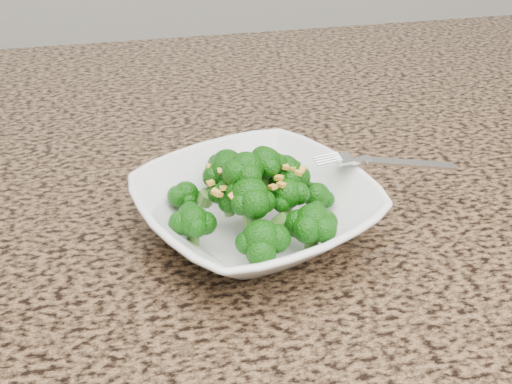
{
  "coord_description": "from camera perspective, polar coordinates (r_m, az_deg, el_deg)",
  "views": [
    {
      "loc": [
        -0.08,
        -0.33,
        1.29
      ],
      "look_at": [
        0.03,
        0.19,
        0.95
      ],
      "focal_mm": 45.0,
      "sensor_mm": 36.0,
      "label": 1
    }
  ],
  "objects": [
    {
      "name": "broccoli_pile",
      "position": [
        0.61,
        0.0,
        2.95
      ],
      "size": [
        0.2,
        0.2,
        0.06
      ],
      "primitive_type": null,
      "color": "#125709",
      "rests_on": "bowl"
    },
    {
      "name": "granite_counter",
      "position": [
        0.75,
        -3.52,
        -0.18
      ],
      "size": [
        1.64,
        1.04,
        0.03
      ],
      "primitive_type": "cube",
      "color": "brown",
      "rests_on": "cabinet"
    },
    {
      "name": "garlic_topping",
      "position": [
        0.6,
        0.0,
        5.82
      ],
      "size": [
        0.12,
        0.12,
        0.01
      ],
      "primitive_type": null,
      "color": "gold",
      "rests_on": "broccoli_pile"
    },
    {
      "name": "bowl",
      "position": [
        0.64,
        0.0,
        -1.66
      ],
      "size": [
        0.3,
        0.3,
        0.06
      ],
      "primitive_type": "imported",
      "rotation": [
        0.0,
        0.0,
        0.37
      ],
      "color": "white",
      "rests_on": "granite_counter"
    },
    {
      "name": "fork",
      "position": [
        0.67,
        9.58,
        2.84
      ],
      "size": [
        0.18,
        0.03,
        0.01
      ],
      "primitive_type": null,
      "rotation": [
        0.0,
        0.0,
        0.04
      ],
      "color": "silver",
      "rests_on": "bowl"
    }
  ]
}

